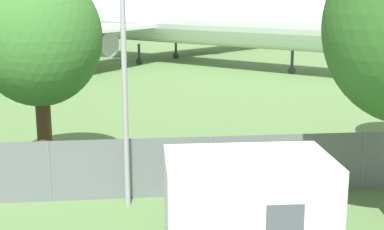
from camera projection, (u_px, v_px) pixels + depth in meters
name	position (u px, v px, depth m)	size (l,w,h in m)	color
perimeter_fence	(132.00, 169.00, 16.89)	(56.07, 0.07, 1.97)	slate
airplane	(169.00, 18.00, 50.17)	(38.80, 35.52, 13.60)	white
portable_cabin	(248.00, 210.00, 12.81)	(3.97, 2.58, 2.65)	silver
tree_near_hangar	(38.00, 38.00, 18.17)	(4.32, 4.32, 7.33)	#4C3823
light_mast	(124.00, 59.00, 15.52)	(0.44, 0.44, 7.38)	#99999E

